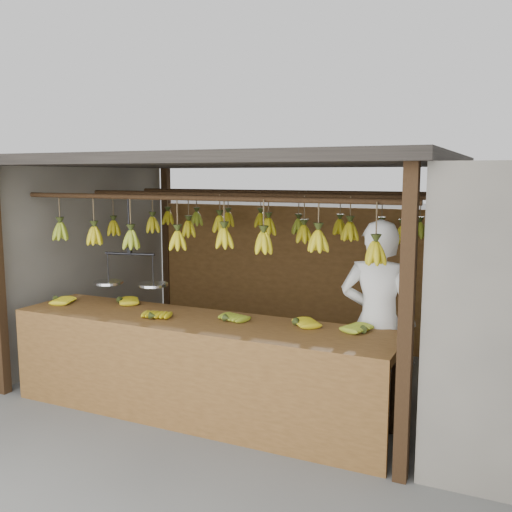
% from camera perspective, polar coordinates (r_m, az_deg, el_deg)
% --- Properties ---
extents(ground, '(80.00, 80.00, 0.00)m').
position_cam_1_polar(ground, '(6.48, -1.15, -11.81)').
color(ground, '#5B5B57').
extents(stall, '(4.30, 3.30, 2.40)m').
position_cam_1_polar(stall, '(6.39, 0.11, 6.00)').
color(stall, black).
rests_on(stall, ground).
extents(neighbor_left, '(3.00, 3.00, 2.30)m').
position_cam_1_polar(neighbor_left, '(8.40, -23.81, 0.19)').
color(neighbor_left, slate).
rests_on(neighbor_left, ground).
extents(counter, '(3.65, 0.83, 0.96)m').
position_cam_1_polar(counter, '(5.20, -6.49, -8.69)').
color(counter, brown).
rests_on(counter, ground).
extents(hanging_bananas, '(3.58, 2.25, 0.39)m').
position_cam_1_polar(hanging_bananas, '(6.12, -1.18, 2.62)').
color(hanging_bananas, '#92A523').
rests_on(hanging_bananas, ground).
extents(balance_scale, '(0.75, 0.37, 0.87)m').
position_cam_1_polar(balance_scale, '(5.73, -12.44, -2.29)').
color(balance_scale, black).
rests_on(balance_scale, ground).
extents(vendor, '(0.69, 0.47, 1.84)m').
position_cam_1_polar(vendor, '(5.15, 12.08, -6.58)').
color(vendor, white).
rests_on(vendor, ground).
extents(bag_bundles, '(0.08, 0.26, 1.20)m').
position_cam_1_polar(bag_bundles, '(6.96, 18.45, -2.37)').
color(bag_bundles, yellow).
rests_on(bag_bundles, ground).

